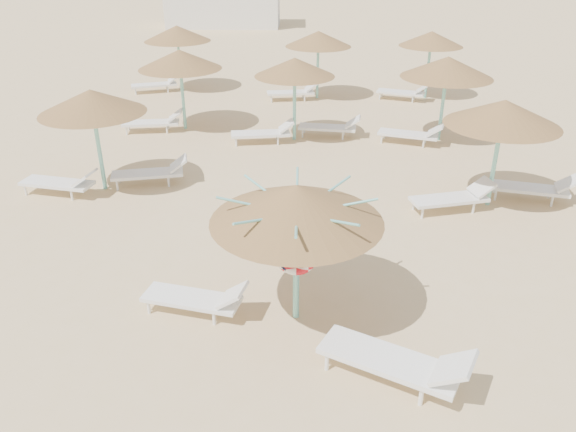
{
  "coord_description": "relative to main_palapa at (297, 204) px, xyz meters",
  "views": [
    {
      "loc": [
        -0.3,
        -8.2,
        6.17
      ],
      "look_at": [
        -0.53,
        1.41,
        1.3
      ],
      "focal_mm": 35.0,
      "sensor_mm": 36.0,
      "label": 1
    }
  ],
  "objects": [
    {
      "name": "palapa_field",
      "position": [
        0.98,
        10.08,
        0.07
      ],
      "size": [
        19.1,
        14.49,
        2.72
      ],
      "color": "#77CEC3",
      "rests_on": "ground"
    },
    {
      "name": "service_hut",
      "position": [
        -5.65,
        35.02,
        -0.59
      ],
      "size": [
        8.4,
        4.4,
        3.25
      ],
      "color": "silver",
      "rests_on": "ground"
    },
    {
      "name": "ground",
      "position": [
        0.35,
        0.02,
        -2.24
      ],
      "size": [
        120.0,
        120.0,
        0.0
      ],
      "primitive_type": "plane",
      "color": "tan",
      "rests_on": "ground"
    },
    {
      "name": "main_palapa",
      "position": [
        0.0,
        0.0,
        0.0
      ],
      "size": [
        2.88,
        2.88,
        2.58
      ],
      "color": "#77CEC3",
      "rests_on": "ground"
    },
    {
      "name": "lounger_main_a",
      "position": [
        -1.75,
        0.05,
        -1.91
      ],
      "size": [
        1.98,
        1.0,
        0.69
      ],
      "rotation": [
        0.0,
        0.0,
        -0.24
      ],
      "color": "white",
      "rests_on": "ground"
    },
    {
      "name": "lounger_main_b",
      "position": [
        1.56,
        -1.61,
        -1.84
      ],
      "size": [
        2.34,
        1.68,
        0.83
      ],
      "rotation": [
        0.0,
        0.0,
        -0.49
      ],
      "color": "white",
      "rests_on": "ground"
    }
  ]
}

